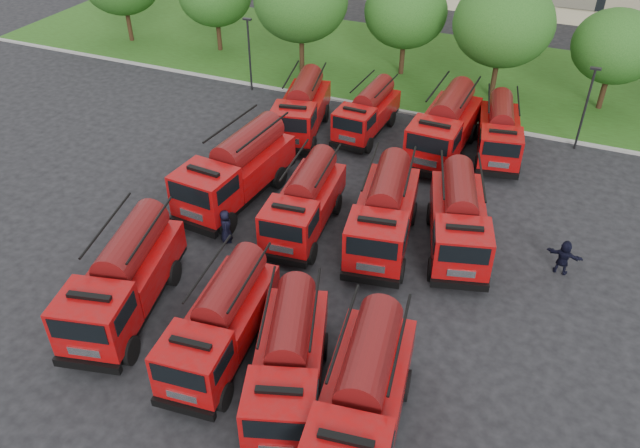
% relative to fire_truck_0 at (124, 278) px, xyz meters
% --- Properties ---
extents(ground, '(140.00, 140.00, 0.00)m').
position_rel_fire_truck_0_xyz_m(ground, '(4.02, 4.74, -1.72)').
color(ground, black).
rests_on(ground, ground).
extents(lawn, '(70.00, 16.00, 0.12)m').
position_rel_fire_truck_0_xyz_m(lawn, '(4.02, 30.74, -1.66)').
color(lawn, '#224412').
rests_on(lawn, ground).
extents(curb, '(70.00, 0.30, 0.14)m').
position_rel_fire_truck_0_xyz_m(curb, '(4.02, 22.64, -1.65)').
color(curb, gray).
rests_on(curb, ground).
extents(tree_2, '(6.72, 6.72, 8.22)m').
position_rel_fire_truck_0_xyz_m(tree_2, '(-3.98, 26.24, 3.64)').
color(tree_2, '#382314').
rests_on(tree_2, ground).
extents(tree_3, '(5.88, 5.88, 7.19)m').
position_rel_fire_truck_0_xyz_m(tree_3, '(3.02, 28.74, 2.97)').
color(tree_3, '#382314').
rests_on(tree_3, ground).
extents(tree_4, '(6.55, 6.55, 8.01)m').
position_rel_fire_truck_0_xyz_m(tree_4, '(10.02, 27.24, 3.50)').
color(tree_4, '#382314').
rests_on(tree_4, ground).
extents(tree_5, '(5.46, 5.46, 6.68)m').
position_rel_fire_truck_0_xyz_m(tree_5, '(17.02, 28.24, 2.63)').
color(tree_5, '#382314').
rests_on(tree_5, ground).
extents(lamp_post_0, '(0.60, 0.25, 5.11)m').
position_rel_fire_truck_0_xyz_m(lamp_post_0, '(-5.98, 21.94, 1.18)').
color(lamp_post_0, black).
rests_on(lamp_post_0, ground).
extents(lamp_post_1, '(0.60, 0.25, 5.11)m').
position_rel_fire_truck_0_xyz_m(lamp_post_1, '(16.02, 21.94, 1.18)').
color(lamp_post_1, black).
rests_on(lamp_post_1, ground).
extents(fire_truck_0, '(4.22, 7.88, 3.41)m').
position_rel_fire_truck_0_xyz_m(fire_truck_0, '(0.00, 0.00, 0.00)').
color(fire_truck_0, black).
rests_on(fire_truck_0, ground).
extents(fire_truck_1, '(3.07, 7.03, 3.10)m').
position_rel_fire_truck_0_xyz_m(fire_truck_1, '(4.81, -0.48, -0.16)').
color(fire_truck_1, black).
rests_on(fire_truck_1, ground).
extents(fire_truck_2, '(4.37, 7.18, 3.10)m').
position_rel_fire_truck_0_xyz_m(fire_truck_2, '(7.97, -1.21, -0.16)').
color(fire_truck_2, black).
rests_on(fire_truck_2, ground).
extents(fire_truck_3, '(3.60, 7.76, 3.40)m').
position_rel_fire_truck_0_xyz_m(fire_truck_3, '(10.97, -1.89, -0.01)').
color(fire_truck_3, black).
rests_on(fire_truck_3, ground).
extents(fire_truck_4, '(3.40, 8.09, 3.59)m').
position_rel_fire_truck_0_xyz_m(fire_truck_4, '(0.07, 9.19, 0.09)').
color(fire_truck_4, black).
rests_on(fire_truck_4, ground).
extents(fire_truck_5, '(3.06, 7.05, 3.12)m').
position_rel_fire_truck_0_xyz_m(fire_truck_5, '(4.39, 8.17, -0.15)').
color(fire_truck_5, black).
rests_on(fire_truck_5, ground).
extents(fire_truck_6, '(3.74, 7.73, 3.37)m').
position_rel_fire_truck_0_xyz_m(fire_truck_6, '(8.25, 8.63, -0.02)').
color(fire_truck_6, black).
rests_on(fire_truck_6, ground).
extents(fire_truck_7, '(4.24, 7.49, 3.24)m').
position_rel_fire_truck_0_xyz_m(fire_truck_7, '(11.56, 9.62, -0.09)').
color(fire_truck_7, black).
rests_on(fire_truck_7, ground).
extents(fire_truck_8, '(3.93, 7.50, 3.25)m').
position_rel_fire_truck_0_xyz_m(fire_truck_8, '(0.01, 17.45, -0.08)').
color(fire_truck_8, black).
rests_on(fire_truck_8, ground).
extents(fire_truck_9, '(2.56, 6.41, 2.87)m').
position_rel_fire_truck_0_xyz_m(fire_truck_9, '(3.79, 18.92, -0.27)').
color(fire_truck_9, black).
rests_on(fire_truck_9, ground).
extents(fire_truck_10, '(3.02, 7.79, 3.51)m').
position_rel_fire_truck_0_xyz_m(fire_truck_10, '(8.76, 18.32, 0.05)').
color(fire_truck_10, black).
rests_on(fire_truck_10, ground).
extents(fire_truck_11, '(3.43, 6.91, 3.01)m').
position_rel_fire_truck_0_xyz_m(fire_truck_11, '(11.74, 19.35, -0.20)').
color(fire_truck_11, black).
rests_on(fire_truck_11, ground).
extents(firefighter_1, '(0.82, 0.70, 1.48)m').
position_rel_fire_truck_0_xyz_m(firefighter_1, '(5.09, -3.22, -1.72)').
color(firefighter_1, maroon).
rests_on(firefighter_1, ground).
extents(firefighter_4, '(0.91, 1.01, 1.73)m').
position_rel_fire_truck_0_xyz_m(firefighter_4, '(1.34, 5.72, -1.72)').
color(firefighter_4, black).
rests_on(firefighter_4, ground).
extents(firefighter_5, '(1.66, 0.87, 1.72)m').
position_rel_fire_truck_0_xyz_m(firefighter_5, '(16.40, 9.60, -1.72)').
color(firefighter_5, black).
rests_on(firefighter_5, ground).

